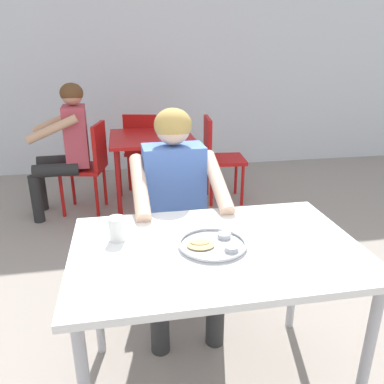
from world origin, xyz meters
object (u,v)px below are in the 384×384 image
Objects in this scene: chair_red_far at (143,147)px; patron_background at (67,139)px; chair_red_left at (90,162)px; thali_tray at (213,244)px; table_background_red at (152,146)px; chair_foreground at (172,224)px; drinking_cup at (117,228)px; diner_foreground at (177,201)px; table_foreground at (216,263)px; chair_red_right at (217,153)px.

chair_red_far is 0.97m from patron_background.
chair_red_left is at bearing -133.00° from chair_red_far.
thali_tray is at bearing -73.82° from chair_red_left.
chair_red_left is at bearing 179.66° from table_background_red.
patron_background is at bearing 118.05° from chair_foreground.
patron_background is (-0.19, -0.01, 0.23)m from chair_red_left.
chair_red_left is (-0.60, 0.00, -0.13)m from table_background_red.
chair_red_left is at bearing 97.39° from drinking_cup.
chair_red_left is at bearing 106.18° from thali_tray.
drinking_cup reaches higher than chair_foreground.
chair_foreground is (0.32, 0.68, -0.32)m from drinking_cup.
diner_foreground is 0.99× the size of patron_background.
chair_foreground reaches higher than table_foreground.
chair_red_left is (-0.60, 1.48, 0.02)m from chair_foreground.
chair_red_far is (-0.12, 2.87, -0.28)m from thali_tray.
thali_tray is at bearing -104.64° from chair_red_right.
patron_background reaches higher than diner_foreground.
chair_red_left is 0.71× the size of patron_background.
thali_tray is at bearing -83.76° from diner_foreground.
chair_red_left reaches higher than chair_red_far.
diner_foreground is 1.87m from patron_background.
chair_foreground is at bearing -88.54° from chair_red_far.
chair_red_right is (0.68, 1.53, 0.03)m from chair_foreground.
chair_red_left reaches higher than table_background_red.
chair_red_right reaches higher than chair_red_left.
table_foreground is 0.84m from chair_foreground.
table_background_red is (-0.08, 2.29, -0.04)m from table_foreground.
chair_red_left is at bearing 111.96° from chair_foreground.
chair_red_far reaches higher than chair_foreground.
table_foreground is at bearing 6.99° from thali_tray.
drinking_cup is 2.20m from chair_red_left.
chair_red_right is at bearing 66.06° from chair_foreground.
chair_foreground is 0.97× the size of chair_red_left.
chair_foreground is 1.68m from chair_red_right.
chair_foreground reaches higher than thali_tray.
chair_red_left is 0.99× the size of chair_red_right.
chair_red_far is at bearing 92.75° from table_foreground.
chair_red_far reaches higher than thali_tray.
drinking_cup is at bearing -114.95° from chair_foreground.
chair_red_far is at bearing 84.51° from drinking_cup.
table_background_red is at bearing -175.09° from chair_red_right.
table_background_red is at bearing 81.53° from drinking_cup.
chair_red_far is (-0.05, 2.06, 0.00)m from chair_foreground.
patron_background reaches higher than chair_red_far.
chair_red_far is 0.70× the size of patron_background.
thali_tray is 2.40m from chair_red_left.
diner_foreground is at bearing -90.03° from table_background_red.
drinking_cup is at bearing -124.94° from diner_foreground.
chair_red_far is at bearing 95.57° from table_background_red.
chair_red_right is (0.61, 2.35, -0.25)m from thali_tray.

